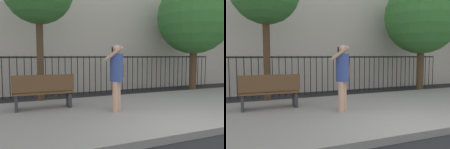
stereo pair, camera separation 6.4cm
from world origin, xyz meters
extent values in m
plane|color=black|center=(0.00, 0.00, 0.00)|extent=(60.00, 60.00, 0.00)
cube|color=gray|center=(0.00, 2.20, 0.07)|extent=(28.00, 4.40, 0.15)
cube|color=black|center=(0.00, 5.90, 1.55)|extent=(12.00, 0.04, 0.06)
cylinder|color=black|center=(-3.70, 5.90, 0.80)|extent=(0.03, 0.03, 1.60)
cylinder|color=black|center=(-3.45, 5.90, 0.80)|extent=(0.03, 0.03, 1.60)
cylinder|color=black|center=(-3.19, 5.90, 0.80)|extent=(0.03, 0.03, 1.60)
cylinder|color=black|center=(-2.94, 5.90, 0.80)|extent=(0.03, 0.03, 1.60)
cylinder|color=black|center=(-2.68, 5.90, 0.80)|extent=(0.03, 0.03, 1.60)
cylinder|color=black|center=(-2.43, 5.90, 0.80)|extent=(0.03, 0.03, 1.60)
cylinder|color=black|center=(-2.17, 5.90, 0.80)|extent=(0.03, 0.03, 1.60)
cylinder|color=black|center=(-1.91, 5.90, 0.80)|extent=(0.03, 0.03, 1.60)
cylinder|color=black|center=(-1.66, 5.90, 0.80)|extent=(0.03, 0.03, 1.60)
cylinder|color=black|center=(-1.40, 5.90, 0.80)|extent=(0.03, 0.03, 1.60)
cylinder|color=black|center=(-1.15, 5.90, 0.80)|extent=(0.03, 0.03, 1.60)
cylinder|color=black|center=(-0.89, 5.90, 0.80)|extent=(0.03, 0.03, 1.60)
cylinder|color=black|center=(-0.64, 5.90, 0.80)|extent=(0.03, 0.03, 1.60)
cylinder|color=black|center=(-0.38, 5.90, 0.80)|extent=(0.03, 0.03, 1.60)
cylinder|color=black|center=(-0.13, 5.90, 0.80)|extent=(0.03, 0.03, 1.60)
cylinder|color=black|center=(0.13, 5.90, 0.80)|extent=(0.03, 0.03, 1.60)
cylinder|color=black|center=(0.38, 5.90, 0.80)|extent=(0.03, 0.03, 1.60)
cylinder|color=black|center=(0.64, 5.90, 0.80)|extent=(0.03, 0.03, 1.60)
cylinder|color=black|center=(0.89, 5.90, 0.80)|extent=(0.03, 0.03, 1.60)
cylinder|color=black|center=(1.15, 5.90, 0.80)|extent=(0.03, 0.03, 1.60)
cylinder|color=black|center=(1.40, 5.90, 0.80)|extent=(0.03, 0.03, 1.60)
cylinder|color=black|center=(1.66, 5.90, 0.80)|extent=(0.03, 0.03, 1.60)
cylinder|color=black|center=(1.91, 5.90, 0.80)|extent=(0.03, 0.03, 1.60)
cylinder|color=black|center=(2.17, 5.90, 0.80)|extent=(0.03, 0.03, 1.60)
cylinder|color=black|center=(2.43, 5.90, 0.80)|extent=(0.03, 0.03, 1.60)
cylinder|color=black|center=(2.68, 5.90, 0.80)|extent=(0.03, 0.03, 1.60)
cylinder|color=black|center=(2.94, 5.90, 0.80)|extent=(0.03, 0.03, 1.60)
cylinder|color=black|center=(3.19, 5.90, 0.80)|extent=(0.03, 0.03, 1.60)
cylinder|color=black|center=(3.45, 5.90, 0.80)|extent=(0.03, 0.03, 1.60)
cylinder|color=black|center=(3.70, 5.90, 0.80)|extent=(0.03, 0.03, 1.60)
cylinder|color=black|center=(3.96, 5.90, 0.80)|extent=(0.03, 0.03, 1.60)
cylinder|color=black|center=(4.21, 5.90, 0.80)|extent=(0.03, 0.03, 1.60)
cylinder|color=black|center=(4.47, 5.90, 0.80)|extent=(0.03, 0.03, 1.60)
cylinder|color=black|center=(4.72, 5.90, 0.80)|extent=(0.03, 0.03, 1.60)
cylinder|color=black|center=(4.98, 5.90, 0.80)|extent=(0.03, 0.03, 1.60)
cylinder|color=black|center=(5.23, 5.90, 0.80)|extent=(0.03, 0.03, 1.60)
cylinder|color=black|center=(5.49, 5.90, 0.80)|extent=(0.03, 0.03, 1.60)
cylinder|color=black|center=(5.74, 5.90, 0.80)|extent=(0.03, 0.03, 1.60)
cylinder|color=black|center=(6.00, 5.90, 0.80)|extent=(0.03, 0.03, 1.60)
cylinder|color=tan|center=(-0.92, 2.06, 0.54)|extent=(0.15, 0.15, 0.79)
cylinder|color=tan|center=(-0.78, 2.21, 0.54)|extent=(0.15, 0.15, 0.79)
cylinder|color=#33478C|center=(-0.85, 2.14, 1.30)|extent=(0.48, 0.48, 0.72)
sphere|color=tan|center=(-0.85, 2.14, 1.77)|extent=(0.22, 0.22, 0.22)
cylinder|color=tan|center=(-0.99, 1.99, 1.66)|extent=(0.42, 0.42, 0.39)
cylinder|color=tan|center=(-0.71, 2.28, 1.28)|extent=(0.09, 0.09, 0.55)
cube|color=black|center=(-1.00, 2.07, 1.75)|extent=(0.06, 0.06, 0.15)
cube|color=brown|center=(-0.67, 2.32, 1.19)|extent=(0.31, 0.31, 0.34)
cube|color=brown|center=(-2.58, 3.17, 0.60)|extent=(1.60, 0.45, 0.05)
cube|color=brown|center=(-2.58, 2.98, 0.88)|extent=(1.60, 0.06, 0.44)
cube|color=#333338|center=(-3.28, 3.17, 0.35)|extent=(0.08, 0.41, 0.40)
cube|color=#333338|center=(-1.88, 3.17, 0.35)|extent=(0.08, 0.41, 0.40)
cylinder|color=#4C3823|center=(3.96, 4.59, 1.21)|extent=(0.30, 0.30, 2.41)
sphere|color=#387A33|center=(3.96, 4.59, 3.29)|extent=(3.18, 3.18, 3.18)
cylinder|color=#4C3823|center=(-2.51, 4.45, 1.56)|extent=(0.22, 0.22, 3.12)
camera|label=1|loc=(-3.34, -3.35, 1.61)|focal=37.17mm
camera|label=2|loc=(-3.28, -3.38, 1.61)|focal=37.17mm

